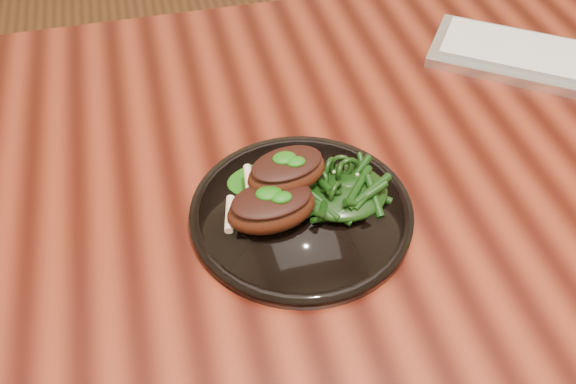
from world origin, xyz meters
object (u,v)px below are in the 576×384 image
at_px(plate, 301,213).
at_px(desk, 381,191).
at_px(lamb_chop_front, 271,207).
at_px(greens_heap, 343,188).

bearing_deg(plate, desk, 33.59).
distance_m(plate, lamb_chop_front, 0.05).
height_order(desk, plate, plate).
bearing_deg(plate, greens_heap, 5.19).
relative_size(desk, greens_heap, 15.27).
height_order(desk, lamb_chop_front, lamb_chop_front).
distance_m(desk, greens_heap, 0.17).
height_order(plate, greens_heap, greens_heap).
distance_m(plate, greens_heap, 0.06).
distance_m(lamb_chop_front, greens_heap, 0.09).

